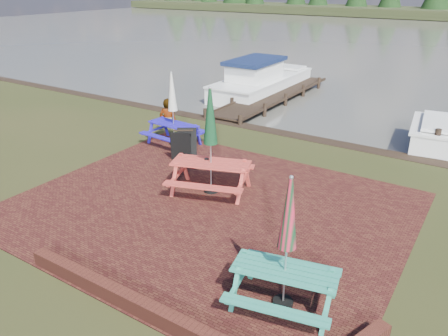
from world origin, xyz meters
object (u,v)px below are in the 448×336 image
at_px(picnic_table_teal, 285,264).
at_px(picnic_table_red, 211,158).
at_px(boat_jetty, 261,82).
at_px(person, 167,99).
at_px(picnic_table_blue, 173,120).
at_px(jetty, 272,96).
at_px(chalkboard, 184,144).

height_order(picnic_table_teal, picnic_table_red, picnic_table_red).
bearing_deg(boat_jetty, picnic_table_teal, -60.26).
bearing_deg(picnic_table_red, picnic_table_teal, -58.63).
bearing_deg(person, boat_jetty, -108.76).
distance_m(picnic_table_teal, boat_jetty, 15.57).
bearing_deg(picnic_table_blue, picnic_table_teal, -33.86).
xyz_separation_m(picnic_table_blue, jetty, (-0.03, 7.26, -0.72)).
distance_m(jetty, boat_jetty, 1.66).
relative_size(picnic_table_teal, picnic_table_red, 0.87).
bearing_deg(chalkboard, boat_jetty, 70.19).
height_order(picnic_table_blue, person, picnic_table_blue).
distance_m(picnic_table_blue, boat_jetty, 8.47).
xyz_separation_m(picnic_table_teal, jetty, (-6.49, 12.41, -0.72)).
bearing_deg(picnic_table_blue, person, 139.10).
bearing_deg(picnic_table_teal, person, 128.05).
relative_size(picnic_table_red, chalkboard, 2.89).
relative_size(chalkboard, boat_jetty, 0.14).
xyz_separation_m(picnic_table_teal, chalkboard, (-5.37, 4.27, -0.35)).
height_order(picnic_table_red, chalkboard, picnic_table_red).
relative_size(picnic_table_red, picnic_table_blue, 1.14).
bearing_deg(person, jetty, -121.31).
bearing_deg(chalkboard, person, 102.94).
distance_m(picnic_table_blue, jetty, 7.30).
xyz_separation_m(boat_jetty, person, (-0.37, -6.73, 0.58)).
xyz_separation_m(picnic_table_red, person, (-4.63, 3.90, 0.01)).
relative_size(picnic_table_teal, person, 1.23).
bearing_deg(chalkboard, picnic_table_blue, 107.07).
xyz_separation_m(chalkboard, person, (-2.70, 2.53, 0.48)).
bearing_deg(chalkboard, picnic_table_red, -69.45).
bearing_deg(jetty, picnic_table_teal, -62.39).
xyz_separation_m(picnic_table_red, boat_jetty, (-4.27, 10.63, -0.56)).
relative_size(picnic_table_red, person, 1.41).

